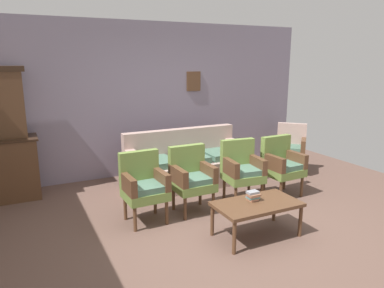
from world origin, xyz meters
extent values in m
plane|color=brown|center=(0.00, 0.00, 0.00)|extent=(7.68, 7.68, 0.00)
cube|color=gray|center=(0.00, 2.63, 1.35)|extent=(6.40, 0.06, 2.70)
cube|color=brown|center=(0.90, 2.58, 1.65)|extent=(0.28, 0.02, 0.36)
cube|color=tan|center=(0.33, 1.63, 0.21)|extent=(2.02, 0.81, 0.42)
cube|color=tan|center=(0.33, 1.95, 0.66)|extent=(2.02, 0.17, 0.48)
cube|color=tan|center=(1.26, 1.63, 0.54)|extent=(0.17, 0.80, 0.24)
cube|color=tan|center=(-0.60, 1.62, 0.54)|extent=(0.17, 0.80, 0.24)
cube|color=#4C705B|center=(0.92, 1.59, 0.47)|extent=(0.54, 0.56, 0.10)
cube|color=#4C705B|center=(0.33, 1.59, 0.47)|extent=(0.54, 0.56, 0.10)
cube|color=#4C705B|center=(-0.26, 1.58, 0.47)|extent=(0.54, 0.56, 0.10)
cube|color=olive|center=(-0.78, 0.58, 0.38)|extent=(0.54, 0.50, 0.12)
cube|color=#4C705B|center=(-0.78, 0.56, 0.47)|extent=(0.45, 0.42, 0.10)
cube|color=olive|center=(-0.79, 0.78, 0.67)|extent=(0.52, 0.12, 0.46)
cube|color=brown|center=(-0.56, 0.59, 0.55)|extent=(0.10, 0.48, 0.22)
cube|color=brown|center=(-1.00, 0.58, 0.55)|extent=(0.10, 0.48, 0.22)
cylinder|color=brown|center=(-0.57, 0.40, 0.16)|extent=(0.04, 0.04, 0.32)
cylinder|color=brown|center=(-0.99, 0.39, 0.16)|extent=(0.04, 0.04, 0.32)
cylinder|color=brown|center=(-0.58, 0.78, 0.16)|extent=(0.04, 0.04, 0.32)
cylinder|color=brown|center=(-1.00, 0.77, 0.16)|extent=(0.04, 0.04, 0.32)
cube|color=olive|center=(-0.10, 0.60, 0.38)|extent=(0.52, 0.48, 0.12)
cube|color=#4C705B|center=(-0.10, 0.58, 0.47)|extent=(0.44, 0.41, 0.10)
cube|color=olive|center=(-0.10, 0.80, 0.67)|extent=(0.52, 0.10, 0.46)
cube|color=brown|center=(0.12, 0.60, 0.55)|extent=(0.08, 0.48, 0.22)
cube|color=brown|center=(-0.32, 0.60, 0.55)|extent=(0.08, 0.48, 0.22)
cylinder|color=brown|center=(0.11, 0.41, 0.16)|extent=(0.04, 0.04, 0.32)
cylinder|color=brown|center=(-0.31, 0.41, 0.16)|extent=(0.04, 0.04, 0.32)
cylinder|color=brown|center=(0.11, 0.79, 0.16)|extent=(0.04, 0.04, 0.32)
cylinder|color=brown|center=(-0.31, 0.79, 0.16)|extent=(0.04, 0.04, 0.32)
cube|color=olive|center=(0.73, 0.62, 0.38)|extent=(0.57, 0.53, 0.12)
cube|color=#4C705B|center=(0.72, 0.60, 0.47)|extent=(0.48, 0.45, 0.10)
cube|color=olive|center=(0.75, 0.81, 0.67)|extent=(0.53, 0.16, 0.46)
cube|color=brown|center=(0.94, 0.59, 0.55)|extent=(0.13, 0.49, 0.22)
cube|color=brown|center=(0.51, 0.64, 0.55)|extent=(0.13, 0.49, 0.22)
cylinder|color=brown|center=(0.91, 0.40, 0.16)|extent=(0.04, 0.04, 0.32)
cylinder|color=brown|center=(0.50, 0.45, 0.16)|extent=(0.04, 0.04, 0.32)
cylinder|color=brown|center=(0.96, 0.78, 0.16)|extent=(0.04, 0.04, 0.32)
cylinder|color=brown|center=(0.54, 0.83, 0.16)|extent=(0.04, 0.04, 0.32)
cube|color=olive|center=(1.43, 0.56, 0.38)|extent=(0.54, 0.50, 0.12)
cube|color=#4C705B|center=(1.43, 0.54, 0.47)|extent=(0.46, 0.43, 0.10)
cube|color=olive|center=(1.42, 0.76, 0.67)|extent=(0.52, 0.12, 0.46)
cube|color=brown|center=(1.64, 0.57, 0.55)|extent=(0.10, 0.48, 0.22)
cube|color=brown|center=(1.21, 0.55, 0.55)|extent=(0.10, 0.48, 0.22)
cylinder|color=brown|center=(1.64, 0.38, 0.16)|extent=(0.04, 0.04, 0.32)
cylinder|color=brown|center=(1.22, 0.36, 0.16)|extent=(0.04, 0.04, 0.32)
cylinder|color=brown|center=(1.63, 0.76, 0.16)|extent=(0.04, 0.04, 0.32)
cylinder|color=brown|center=(1.21, 0.74, 0.16)|extent=(0.04, 0.04, 0.32)
cube|color=tan|center=(2.28, 1.39, 0.38)|extent=(0.71, 0.71, 0.12)
cube|color=#4C705B|center=(2.27, 1.37, 0.47)|extent=(0.60, 0.60, 0.10)
cube|color=tan|center=(2.42, 1.53, 0.67)|extent=(0.44, 0.43, 0.46)
cube|color=brown|center=(2.44, 1.23, 0.55)|extent=(0.39, 0.40, 0.22)
cube|color=brown|center=(2.12, 1.54, 0.55)|extent=(0.39, 0.40, 0.22)
cylinder|color=brown|center=(2.30, 1.10, 0.16)|extent=(0.04, 0.04, 0.32)
cylinder|color=brown|center=(2.00, 1.40, 0.16)|extent=(0.04, 0.04, 0.32)
cylinder|color=brown|center=(2.56, 1.37, 0.16)|extent=(0.04, 0.04, 0.32)
cylinder|color=brown|center=(2.26, 1.67, 0.16)|extent=(0.04, 0.04, 0.32)
cube|color=brown|center=(0.26, -0.35, 0.40)|extent=(1.00, 0.56, 0.04)
cylinder|color=brown|center=(-0.20, -0.11, 0.19)|extent=(0.04, 0.04, 0.38)
cylinder|color=brown|center=(0.72, -0.11, 0.19)|extent=(0.04, 0.04, 0.38)
cylinder|color=brown|center=(-0.20, -0.59, 0.19)|extent=(0.04, 0.04, 0.38)
cylinder|color=brown|center=(0.72, -0.59, 0.19)|extent=(0.04, 0.04, 0.38)
cube|color=tan|center=(0.26, -0.27, 0.43)|extent=(0.11, 0.11, 0.02)
cube|color=#5EA2A1|center=(0.27, -0.27, 0.45)|extent=(0.14, 0.10, 0.02)
cube|color=gray|center=(0.26, -0.27, 0.47)|extent=(0.12, 0.10, 0.02)
cube|color=#98674C|center=(0.26, -0.29, 0.49)|extent=(0.15, 0.10, 0.03)
cube|color=gray|center=(0.25, -0.28, 0.52)|extent=(0.14, 0.10, 0.03)
cylinder|color=brown|center=(2.85, 2.15, 0.38)|extent=(0.20, 0.20, 0.76)
camera|label=1|loc=(-2.16, -3.56, 2.05)|focal=33.84mm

